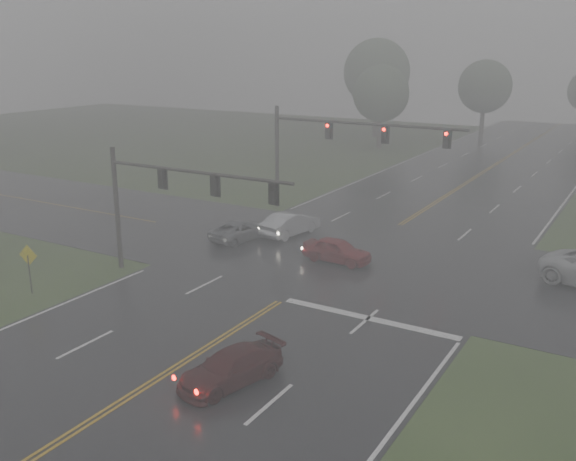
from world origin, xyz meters
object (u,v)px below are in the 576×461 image
Objects in this scene: car_grey at (241,240)px; signal_gantry_near at (164,192)px; signal_gantry_far at (331,140)px; sedan_red at (337,262)px; sedan_maroon at (231,383)px; sedan_silver at (290,235)px.

signal_gantry_near is (0.69, -7.81, 4.71)m from car_grey.
car_grey is 9.14m from signal_gantry_near.
sedan_red is at bearing -60.82° from signal_gantry_far.
sedan_red is at bearing -177.22° from car_grey.
signal_gantry_far reaches higher than sedan_red.
sedan_maroon is 14.58m from sedan_red.
sedan_silver is (-5.04, 3.29, 0.00)m from sedan_red.
signal_gantry_near is at bearing 157.63° from sedan_maroon.
signal_gantry_near is (-9.31, 7.30, 4.71)m from sedan_maroon.
sedan_maroon is at bearing 122.99° from sedan_silver.
signal_gantry_near reaches higher than sedan_silver.
sedan_red is 6.02m from sedan_silver.
signal_gantry_near is 16.70m from signal_gantry_far.
sedan_red is (-2.80, 14.31, 0.00)m from sedan_maroon.
car_grey is 10.52m from signal_gantry_far.
sedan_silver is 1.04× the size of car_grey.
signal_gantry_near is (-6.51, -7.01, 4.71)m from sedan_red.
car_grey is (-7.20, 0.80, 0.00)m from sedan_red.
signal_gantry_near is at bearing 104.19° from car_grey.
car_grey is at bearing 85.85° from sedan_red.
sedan_silver reaches higher than car_grey.
sedan_red is 7.24m from car_grey.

